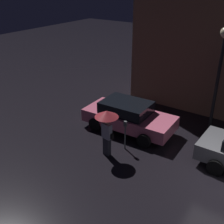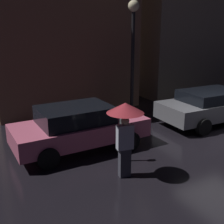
% 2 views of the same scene
% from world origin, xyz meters
% --- Properties ---
extents(building_facade_left, '(6.45, 3.00, 8.38)m').
position_xyz_m(building_facade_left, '(-3.57, 6.50, 4.19)').
color(building_facade_left, '#8C664C').
rests_on(building_facade_left, ground).
extents(building_facade_right, '(9.46, 3.00, 7.37)m').
position_xyz_m(building_facade_right, '(5.51, 6.50, 3.68)').
color(building_facade_right, gray).
rests_on(building_facade_right, ground).
extents(parked_car_pink, '(4.23, 2.00, 1.39)m').
position_xyz_m(parked_car_pink, '(-4.83, 1.54, 0.73)').
color(parked_car_pink, '#DB6684').
rests_on(parked_car_pink, ground).
extents(parked_car_grey, '(4.57, 2.04, 1.33)m').
position_xyz_m(parked_car_grey, '(0.85, 1.46, 0.71)').
color(parked_car_grey, slate).
rests_on(parked_car_grey, ground).
extents(pedestrian_with_umbrella, '(0.92, 0.92, 1.96)m').
position_xyz_m(pedestrian_with_umbrella, '(-4.46, -0.67, 1.51)').
color(pedestrian_with_umbrella, '#383842').
rests_on(pedestrian_with_umbrella, ground).
extents(parking_meter, '(0.12, 0.10, 1.29)m').
position_xyz_m(parking_meter, '(-4.09, 0.10, 0.80)').
color(parking_meter, '#4C5154').
rests_on(parking_meter, ground).
extents(street_lamp_near, '(0.44, 0.44, 4.72)m').
position_xyz_m(street_lamp_near, '(-1.66, 3.56, 3.33)').
color(street_lamp_near, black).
rests_on(street_lamp_near, ground).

